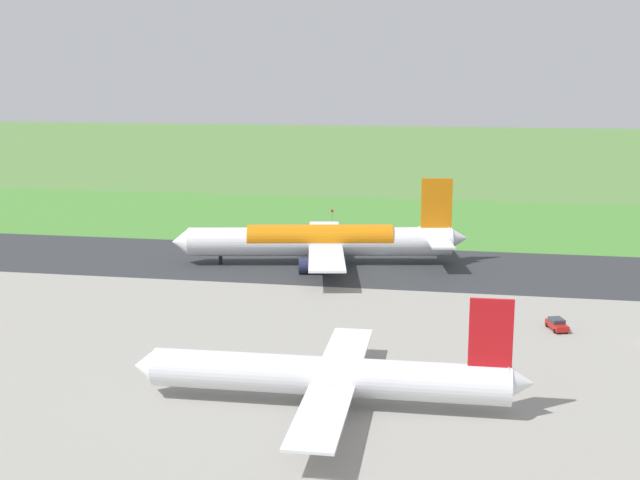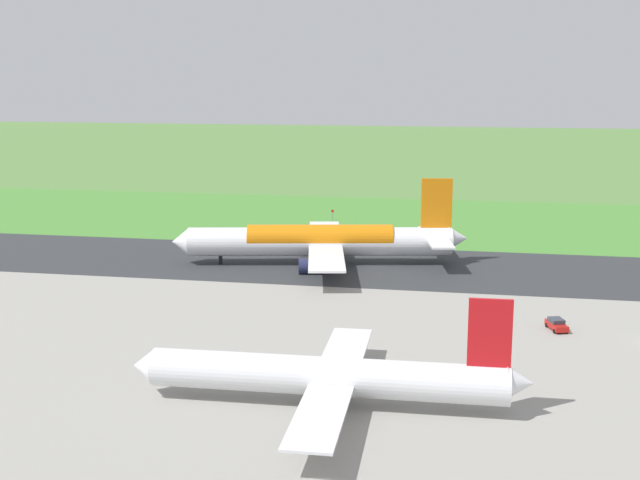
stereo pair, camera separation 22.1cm
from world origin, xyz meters
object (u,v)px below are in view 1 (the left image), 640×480
Objects in this scene: service_car_followme at (557,324)px; airliner_main at (322,241)px; airliner_parked_mid at (330,375)px; traffic_cone_orange at (312,221)px; no_stopping_sign at (332,214)px.

airliner_main is at bearing -40.83° from service_car_followme.
airliner_parked_mid reaches higher than traffic_cone_orange.
airliner_main is 65.92m from airliner_parked_mid.
traffic_cone_orange is (22.70, -107.31, -3.11)m from airliner_parked_mid.
no_stopping_sign is (18.08, -109.06, -1.77)m from airliner_parked_mid.
traffic_cone_orange is at bearing 20.66° from no_stopping_sign.
traffic_cone_orange is at bearing -57.29° from service_car_followme.
traffic_cone_orange is at bearing -78.06° from airliner_parked_mid.
no_stopping_sign is (5.58, -44.34, -2.73)m from airliner_main.
airliner_main is at bearing -79.07° from airliner_parked_mid.
service_car_followme is at bearing -129.72° from airliner_parked_mid.
airliner_main is 43.99m from traffic_cone_orange.
service_car_followme is at bearing 139.17° from airliner_main.
no_stopping_sign is at bearing -60.39° from service_car_followme.
no_stopping_sign is (44.15, -77.67, 0.77)m from service_car_followme.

